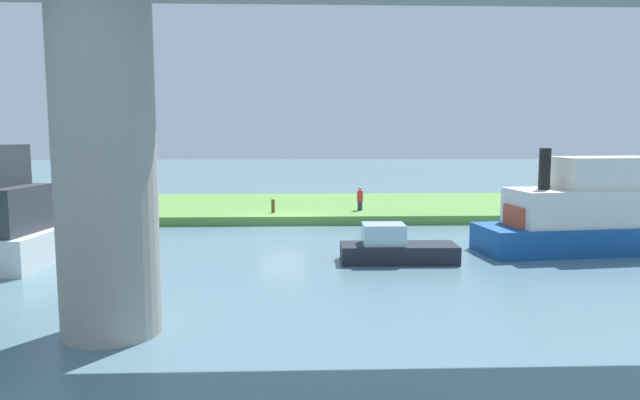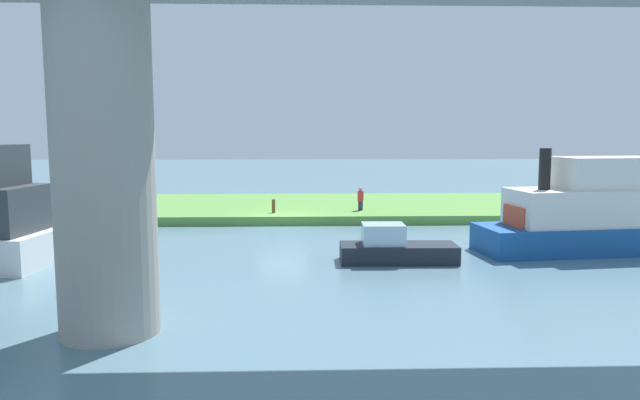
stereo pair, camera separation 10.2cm
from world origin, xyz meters
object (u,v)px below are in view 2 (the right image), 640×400
object	(u,v)px
person_on_bank	(361,198)
mooring_post	(274,206)
motorboat_white	(395,248)
pontoon_yellow	(587,213)
bridge_pylon	(104,164)

from	to	relation	value
person_on_bank	mooring_post	bearing A→B (deg)	10.35
motorboat_white	pontoon_yellow	bearing A→B (deg)	-168.44
person_on_bank	motorboat_white	xyz separation A→B (m)	(-0.16, 11.45, -0.66)
bridge_pylon	pontoon_yellow	size ratio (longest dim) A/B	0.96
person_on_bank	motorboat_white	size ratio (longest dim) A/B	0.30
pontoon_yellow	motorboat_white	bearing A→B (deg)	11.56
bridge_pylon	motorboat_white	size ratio (longest dim) A/B	1.87
pontoon_yellow	mooring_post	bearing A→B (deg)	-32.55
mooring_post	pontoon_yellow	world-z (taller)	pontoon_yellow
mooring_post	pontoon_yellow	distance (m)	16.33
bridge_pylon	pontoon_yellow	distance (m)	19.63
motorboat_white	person_on_bank	bearing A→B (deg)	-89.21
bridge_pylon	person_on_bank	world-z (taller)	bridge_pylon
bridge_pylon	motorboat_white	bearing A→B (deg)	-137.71
person_on_bank	motorboat_white	world-z (taller)	person_on_bank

